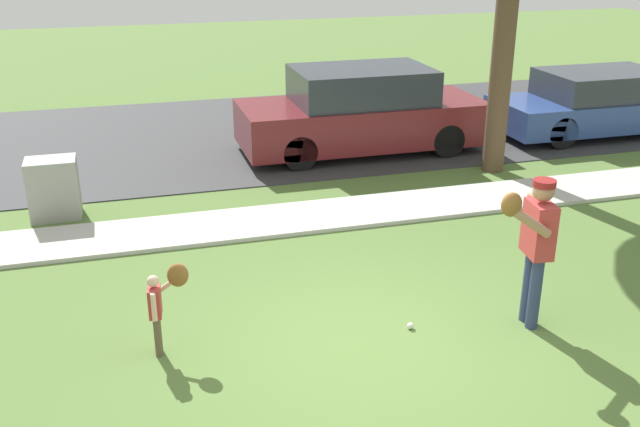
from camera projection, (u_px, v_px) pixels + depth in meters
ground_plane at (287, 223)px, 10.96m from camera, size 48.00×48.00×0.00m
sidewalk_strip at (286, 219)px, 11.04m from camera, size 36.00×1.20×0.06m
road_surface at (231, 135)px, 15.51m from camera, size 36.00×6.80×0.02m
person_adult at (535, 237)px, 7.81m from camera, size 0.74×0.61×1.71m
person_child at (163, 298)px, 7.47m from camera, size 0.45×0.35×0.96m
baseball at (410, 326)px, 8.11m from camera, size 0.07×0.07×0.07m
utility_cabinet at (54, 189)px, 11.03m from camera, size 0.74×0.53×0.93m
parked_suv_maroon at (361, 112)px, 14.13m from camera, size 4.70×1.90×1.63m
parked_wagon_blue at (600, 103)px, 15.37m from camera, size 4.50×1.80×1.33m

